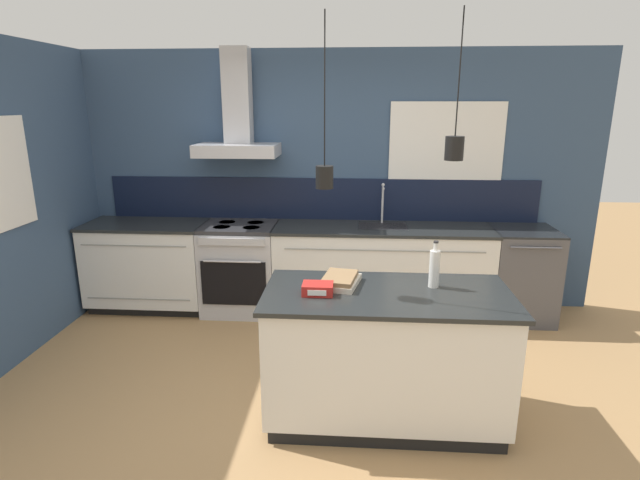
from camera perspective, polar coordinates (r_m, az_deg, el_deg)
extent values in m
plane|color=#A87F51|center=(3.75, -2.14, -18.44)|extent=(16.00, 16.00, 0.00)
cube|color=#354C6B|center=(5.19, 0.11, 6.70)|extent=(5.60, 0.06, 2.60)
cube|color=black|center=(5.18, 0.08, 4.72)|extent=(4.42, 0.02, 0.43)
cube|color=white|center=(5.18, 14.20, 9.78)|extent=(1.12, 0.01, 0.96)
cube|color=black|center=(5.19, 14.18, 9.79)|extent=(1.04, 0.01, 0.88)
cube|color=#B5B5BA|center=(5.02, -9.41, 10.10)|extent=(0.80, 0.46, 0.12)
cube|color=#B5B5BA|center=(5.08, -9.43, 15.93)|extent=(0.26, 0.20, 0.90)
cylinder|color=black|center=(3.07, 0.54, 16.72)|extent=(0.01, 0.01, 0.89)
cylinder|color=black|center=(3.10, 0.51, 7.20)|extent=(0.11, 0.11, 0.14)
sphere|color=#F9D18C|center=(3.10, 0.51, 7.20)|extent=(0.06, 0.06, 0.06)
cylinder|color=black|center=(3.07, 15.67, 17.92)|extent=(0.01, 0.01, 0.70)
cylinder|color=black|center=(3.08, 15.10, 10.08)|extent=(0.11, 0.11, 0.14)
sphere|color=#F9D18C|center=(3.08, 15.10, 10.08)|extent=(0.06, 0.06, 0.06)
cube|color=#354C6B|center=(4.77, -31.81, 3.60)|extent=(0.06, 3.80, 2.60)
cube|color=black|center=(5.64, -18.47, -6.65)|extent=(1.15, 0.56, 0.09)
cube|color=silver|center=(5.47, -18.98, -2.49)|extent=(1.19, 0.62, 0.79)
cube|color=gray|center=(5.12, -20.58, -0.62)|extent=(1.04, 0.01, 0.01)
cube|color=gray|center=(5.29, -20.02, -6.36)|extent=(1.04, 0.01, 0.01)
cube|color=#232626|center=(5.36, -19.36, 1.69)|extent=(1.21, 0.64, 0.03)
cube|color=black|center=(5.23, 6.85, -7.66)|extent=(2.06, 0.56, 0.09)
cube|color=silver|center=(5.05, 7.02, -3.20)|extent=(2.12, 0.62, 0.79)
cube|color=gray|center=(4.67, 7.31, -1.22)|extent=(1.86, 0.01, 0.01)
cube|color=gray|center=(4.85, 7.09, -7.46)|extent=(1.86, 0.01, 0.01)
cube|color=#232626|center=(4.94, 7.17, 1.32)|extent=(2.14, 0.64, 0.03)
cube|color=#262628|center=(4.98, 7.15, 1.58)|extent=(0.48, 0.34, 0.01)
cylinder|color=#B5B5BA|center=(5.07, 7.15, 4.11)|extent=(0.02, 0.02, 0.39)
sphere|color=#B5B5BA|center=(5.03, 7.22, 6.27)|extent=(0.03, 0.03, 0.03)
cylinder|color=#B5B5BA|center=(4.98, 7.25, 5.94)|extent=(0.02, 0.12, 0.02)
cube|color=#B5B5BA|center=(5.19, -9.03, -3.35)|extent=(0.74, 0.62, 0.87)
cube|color=black|center=(4.91, -9.84, -4.92)|extent=(0.63, 0.02, 0.44)
cylinder|color=#B5B5BA|center=(4.81, -10.02, -2.44)|extent=(0.55, 0.02, 0.02)
cube|color=#B5B5BA|center=(4.78, -10.07, -0.21)|extent=(0.63, 0.02, 0.07)
cube|color=#2D2D30|center=(5.06, -9.25, 1.53)|extent=(0.74, 0.60, 0.04)
cylinder|color=black|center=(5.19, -10.57, 2.03)|extent=(0.17, 0.17, 0.00)
cylinder|color=black|center=(5.13, -7.38, 2.00)|extent=(0.17, 0.17, 0.00)
cylinder|color=black|center=(4.99, -11.18, 1.45)|extent=(0.17, 0.17, 0.00)
cylinder|color=black|center=(4.92, -7.87, 1.41)|extent=(0.17, 0.17, 0.00)
cube|color=#4C4C51|center=(5.32, 21.90, -3.73)|extent=(0.60, 0.62, 0.89)
cube|color=black|center=(5.19, 22.40, 1.02)|extent=(0.60, 0.62, 0.02)
cylinder|color=#4C4C51|center=(4.91, 23.47, -0.84)|extent=(0.45, 0.02, 0.02)
cube|color=black|center=(3.66, 7.22, -18.64)|extent=(1.49, 0.71, 0.09)
cube|color=silver|center=(3.43, 7.47, -12.53)|extent=(1.55, 0.74, 0.79)
cube|color=#232626|center=(3.26, 7.72, -6.15)|extent=(1.60, 0.79, 0.03)
cylinder|color=silver|center=(3.36, 12.93, -3.25)|extent=(0.07, 0.07, 0.25)
cylinder|color=silver|center=(3.31, 13.09, -0.75)|extent=(0.03, 0.03, 0.06)
cylinder|color=#262628|center=(3.30, 13.12, -0.21)|extent=(0.03, 0.03, 0.01)
cube|color=beige|center=(3.34, 2.45, -4.85)|extent=(0.28, 0.36, 0.04)
cube|color=olive|center=(3.33, 2.25, -4.33)|extent=(0.25, 0.33, 0.03)
cube|color=red|center=(3.18, -0.26, -5.59)|extent=(0.20, 0.14, 0.07)
cube|color=white|center=(3.12, -0.36, -6.07)|extent=(0.12, 0.01, 0.03)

